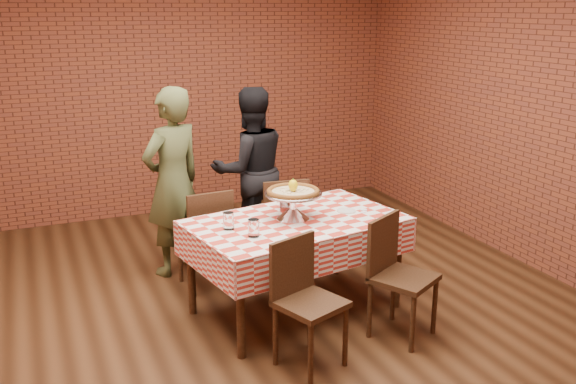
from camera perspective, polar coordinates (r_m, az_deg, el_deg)
The scene contains 19 objects.
ground at distance 4.94m, azimuth -3.09°, elevation -11.71°, with size 6.00×6.00×0.00m, color black.
back_wall at distance 7.31m, azimuth -11.39°, elevation 9.18°, with size 5.50×5.50×0.00m, color brown.
table at distance 4.98m, azimuth 0.68°, elevation -6.65°, with size 1.58×0.95×0.75m, color #412A18.
tablecloth at distance 4.89m, azimuth 0.69°, elevation -3.98°, with size 1.61×0.98×0.27m, color red, non-canonical shape.
pizza_stand at distance 4.84m, azimuth 0.46°, elevation -1.23°, with size 0.45×0.45×0.20m, color silver, non-canonical shape.
pizza at distance 4.81m, azimuth 0.46°, elevation -0.01°, with size 0.40×0.40×0.03m, color beige.
lemon at distance 4.80m, azimuth 0.46°, elevation 0.59°, with size 0.07×0.07×0.09m, color yellow.
water_glass_left at distance 4.48m, azimuth -3.11°, elevation -3.25°, with size 0.08×0.08×0.13m, color white.
water_glass_right at distance 4.64m, azimuth -5.37°, elevation -2.60°, with size 0.08×0.08×0.13m, color white.
side_plate at distance 5.05m, azimuth 5.25°, elevation -1.70°, with size 0.15×0.15×0.01m, color white.
sweetener_packet_a at distance 5.04m, azimuth 6.83°, elevation -1.79°, with size 0.05×0.04×0.01m, color white.
sweetener_packet_b at distance 5.10m, azimuth 6.81°, elevation -1.59°, with size 0.05×0.04×0.01m, color white.
condiment_caddy at distance 5.07m, azimuth -0.34°, elevation -0.78°, with size 0.10×0.08×0.14m, color silver.
chair_near_left at distance 4.22m, azimuth 2.05°, elevation -10.22°, with size 0.39×0.39×0.87m, color #412A18, non-canonical shape.
chair_near_right at distance 4.66m, azimuth 10.38°, elevation -7.75°, with size 0.40×0.40×0.88m, color #412A18, non-canonical shape.
chair_far_left at distance 5.44m, azimuth -7.52°, elevation -4.05°, with size 0.40×0.40×0.88m, color #412A18, non-canonical shape.
chair_far_right at distance 5.72m, azimuth -0.65°, elevation -2.80°, with size 0.41×0.41×0.89m, color #412A18, non-canonical shape.
diner_olive at distance 5.65m, azimuth -10.30°, elevation 0.88°, with size 0.61×0.40×1.68m, color #454D2B.
diner_black at distance 6.14m, azimuth -3.40°, elevation 1.99°, with size 0.78×0.61×1.60m, color black.
Camera 1 is at (-1.45, -4.11, 2.32)m, focal length 39.56 mm.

